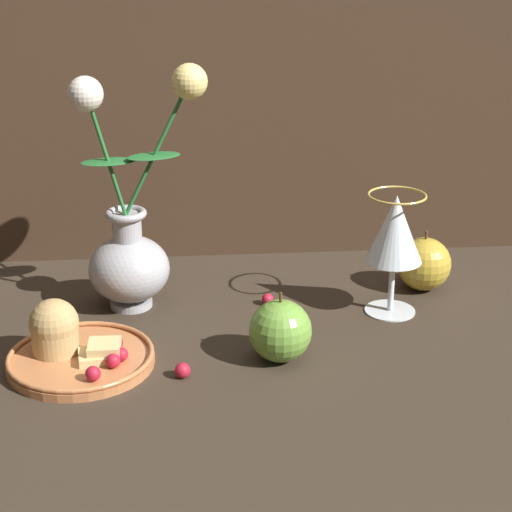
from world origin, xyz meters
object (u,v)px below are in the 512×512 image
wine_glass (395,233)px  apple_near_glass (284,331)px  apple_beside_vase (424,264)px  vase (130,242)px  plate_with_pastries (72,347)px

wine_glass → apple_near_glass: (-0.16, -0.12, -0.07)m
wine_glass → apple_beside_vase: bearing=47.8°
vase → apple_near_glass: (0.19, -0.17, -0.06)m
wine_glass → vase: bearing=172.4°
vase → plate_with_pastries: bearing=-112.7°
plate_with_pastries → apple_beside_vase: bearing=20.6°
vase → apple_near_glass: vase is taller
vase → plate_with_pastries: (-0.06, -0.15, -0.07)m
vase → apple_beside_vase: bearing=3.3°
vase → wine_glass: vase is taller
apple_near_glass → apple_beside_vase: bearing=40.5°
wine_glass → apple_near_glass: size_ratio=1.89×
wine_glass → apple_beside_vase: (0.06, 0.07, -0.07)m
plate_with_pastries → wine_glass: (0.41, 0.11, 0.09)m
plate_with_pastries → wine_glass: size_ratio=1.05×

